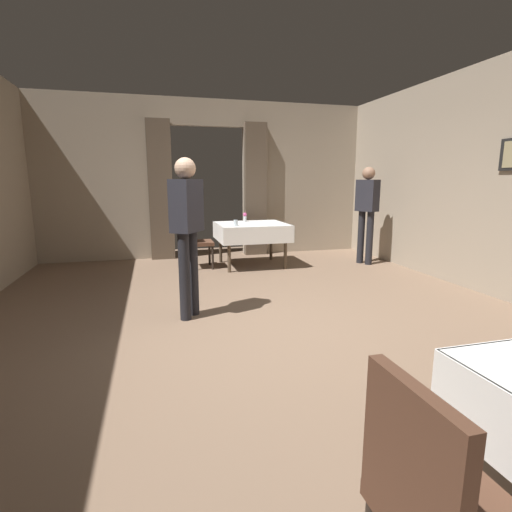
{
  "coord_description": "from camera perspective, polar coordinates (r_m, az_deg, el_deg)",
  "views": [
    {
      "loc": [
        -1.08,
        -3.52,
        1.49
      ],
      "look_at": [
        -0.05,
        0.35,
        0.71
      ],
      "focal_mm": 27.26,
      "sensor_mm": 36.0,
      "label": 1
    }
  ],
  "objects": [
    {
      "name": "glass_mid_b",
      "position": [
        6.41,
        -3.0,
        4.87
      ],
      "size": [
        0.07,
        0.07,
        0.1
      ],
      "primitive_type": "cylinder",
      "color": "silver",
      "rests_on": "dining_table_mid"
    },
    {
      "name": "person_diner_standing_aside",
      "position": [
        7.2,
        15.96,
        6.92
      ],
      "size": [
        0.36,
        0.42,
        1.72
      ],
      "color": "black",
      "rests_on": "ground"
    },
    {
      "name": "wall_back",
      "position": [
        7.77,
        -7.0,
        11.18
      ],
      "size": [
        6.4,
        0.27,
        3.0
      ],
      "color": "gray",
      "rests_on": "ground"
    },
    {
      "name": "dining_table_mid",
      "position": [
        6.8,
        -0.64,
        3.99
      ],
      "size": [
        1.21,
        1.06,
        0.75
      ],
      "color": "#4C3D2D",
      "rests_on": "ground"
    },
    {
      "name": "person_waiter_by_doorway",
      "position": [
        4.19,
        -10.08,
        4.53
      ],
      "size": [
        0.39,
        0.42,
        1.72
      ],
      "color": "black",
      "rests_on": "ground"
    },
    {
      "name": "chair_near_left",
      "position": [
        1.5,
        25.37,
        -30.4
      ],
      "size": [
        0.45,
        0.44,
        0.93
      ],
      "color": "black",
      "rests_on": "ground"
    },
    {
      "name": "chair_mid_left",
      "position": [
        6.71,
        -8.98,
        2.57
      ],
      "size": [
        0.44,
        0.44,
        0.93
      ],
      "color": "black",
      "rests_on": "ground"
    },
    {
      "name": "ground",
      "position": [
        3.97,
        2.07,
        -10.99
      ],
      "size": [
        10.08,
        10.08,
        0.0
      ],
      "primitive_type": "plane",
      "color": "#7A604C"
    },
    {
      "name": "flower_vase_mid",
      "position": [
        7.05,
        -1.64,
        5.77
      ],
      "size": [
        0.07,
        0.07,
        0.17
      ],
      "color": "silver",
      "rests_on": "dining_table_mid"
    }
  ]
}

